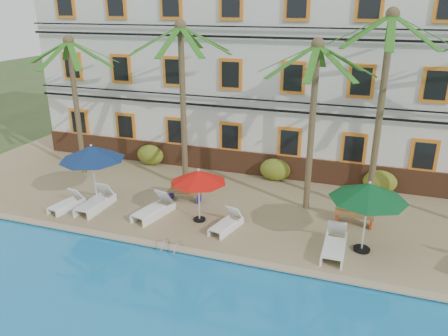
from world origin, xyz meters
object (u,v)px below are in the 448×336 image
at_px(lounger_e, 335,244).
at_px(bench_left, 186,190).
at_px(bench_right, 355,213).
at_px(lounger_a, 67,203).
at_px(lounger_b, 96,202).
at_px(umbrella_red, 199,177).
at_px(palm_c, 314,102).
at_px(palm_b, 182,84).
at_px(lounger_d, 227,223).
at_px(palm_d, 383,88).
at_px(palm_a, 74,86).
at_px(umbrella_green, 369,192).
at_px(lounger_c, 154,209).
at_px(pool_ladder, 172,250).
at_px(umbrella_blue, 92,153).

xyz_separation_m(lounger_e, bench_left, (-6.67, 2.32, 0.15)).
bearing_deg(bench_right, lounger_e, -102.31).
relative_size(lounger_a, lounger_b, 0.82).
bearing_deg(umbrella_red, palm_c, 32.97).
bearing_deg(bench_left, palm_b, 113.74).
distance_m(lounger_a, lounger_d, 7.02).
relative_size(umbrella_red, bench_left, 1.45).
bearing_deg(lounger_e, bench_right, 77.69).
bearing_deg(lounger_a, umbrella_red, 8.16).
xyz_separation_m(lounger_b, lounger_e, (9.94, -0.30, -0.00)).
bearing_deg(lounger_b, palm_d, 17.50).
bearing_deg(palm_a, umbrella_green, -13.37).
distance_m(palm_b, lounger_c, 5.58).
xyz_separation_m(palm_c, bench_right, (2.01, -0.83, -4.11)).
bearing_deg(lounger_a, palm_a, 116.40).
relative_size(umbrella_red, lounger_d, 1.25).
height_order(palm_a, bench_left, palm_a).
height_order(umbrella_red, lounger_c, umbrella_red).
distance_m(palm_d, umbrella_red, 7.81).
distance_m(palm_b, bench_right, 9.05).
bearing_deg(pool_ladder, palm_b, 108.56).
bearing_deg(umbrella_blue, bench_right, 9.07).
distance_m(palm_a, bench_right, 14.19).
relative_size(palm_c, lounger_e, 3.40).
xyz_separation_m(umbrella_green, pool_ladder, (-6.37, -2.15, -2.26)).
xyz_separation_m(lounger_d, bench_left, (-2.57, 1.97, 0.21)).
xyz_separation_m(palm_b, lounger_b, (-2.68, -3.36, -4.59)).
bearing_deg(lounger_d, bench_right, 23.97).
distance_m(umbrella_green, bench_left, 8.02).
bearing_deg(palm_a, lounger_d, -20.88).
bearing_deg(lounger_c, bench_right, 13.72).
distance_m(palm_c, lounger_c, 7.71).
distance_m(umbrella_green, lounger_d, 5.40).
relative_size(umbrella_green, pool_ladder, 3.56).
bearing_deg(palm_b, lounger_c, -90.52).
height_order(palm_a, palm_b, palm_b).
height_order(palm_c, lounger_c, palm_c).
distance_m(palm_c, umbrella_red, 5.36).
bearing_deg(palm_b, umbrella_blue, -134.51).
bearing_deg(umbrella_blue, palm_d, 15.27).
height_order(bench_left, pool_ladder, bench_left).
relative_size(umbrella_green, lounger_d, 1.49).
bearing_deg(lounger_e, umbrella_green, 25.81).
relative_size(umbrella_red, umbrella_green, 0.84).
bearing_deg(lounger_e, palm_a, 163.91).
distance_m(lounger_b, lounger_d, 5.84).
relative_size(lounger_b, pool_ladder, 2.79).
xyz_separation_m(umbrella_blue, lounger_e, (10.17, -0.70, -2.01)).
bearing_deg(lounger_d, umbrella_green, 1.04).
distance_m(palm_c, bench_left, 6.68).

